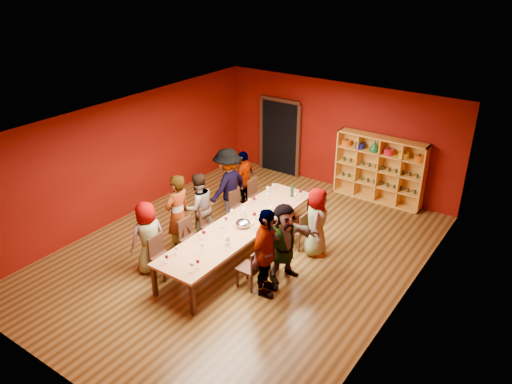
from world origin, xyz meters
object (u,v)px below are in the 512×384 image
tasting_table (241,227)px  person_left_1 (178,215)px  person_left_0 (148,237)px  chair_person_left_1 (189,236)px  chair_person_right_3 (300,228)px  person_left_3 (228,186)px  person_right_2 (284,242)px  chair_person_left_0 (160,254)px  chair_person_left_2 (209,223)px  person_left_2 (198,207)px  person_right_3 (316,222)px  chair_person_left_3 (238,205)px  shelving_unit (380,166)px  person_right_1 (266,253)px  chair_person_right_1 (253,266)px  chair_person_left_4 (256,194)px  chair_person_right_2 (271,252)px  person_left_4 (244,180)px  wine_bottle (292,192)px  spittoon_bowl (243,223)px

tasting_table → person_left_1: person_left_1 is taller
person_left_0 → chair_person_left_1: size_ratio=1.77×
person_left_1 → chair_person_right_3: bearing=130.0°
tasting_table → person_left_3: bearing=137.7°
person_left_3 → person_right_2: person_left_3 is taller
chair_person_left_0 → chair_person_right_3: size_ratio=1.00×
person_left_0 → person_left_1: (0.03, 0.88, 0.15)m
chair_person_left_2 → person_left_2: person_left_2 is taller
tasting_table → person_right_3: (1.31, 0.98, 0.09)m
chair_person_left_3 → person_right_3: bearing=-3.1°
shelving_unit → person_right_1: bearing=-92.0°
person_left_0 → chair_person_right_1: person_left_0 is taller
person_left_2 → chair_person_right_1: (2.13, -0.86, -0.33)m
chair_person_left_2 → chair_person_left_4: bearing=90.0°
person_right_1 → chair_person_left_3: bearing=35.5°
person_left_1 → chair_person_right_1: person_left_1 is taller
person_left_1 → person_right_1: (2.41, -0.16, -0.01)m
shelving_unit → person_left_1: person_left_1 is taller
person_left_0 → chair_person_right_2: (2.14, 1.37, -0.29)m
person_left_2 → person_left_4: 1.87m
person_left_3 → wine_bottle: person_left_3 is taller
chair_person_right_1 → chair_person_left_1: bearing=174.9°
chair_person_left_4 → chair_person_left_2: bearing=-90.0°
person_left_1 → chair_person_right_2: person_left_1 is taller
chair_person_left_1 → chair_person_left_4: bearing=90.0°
person_right_3 → chair_person_left_2: bearing=89.4°
tasting_table → chair_person_right_3: chair_person_right_3 is taller
person_left_0 → person_left_1: 0.90m
tasting_table → chair_person_right_2: bearing=-12.8°
tasting_table → wine_bottle: bearing=84.3°
person_left_1 → chair_person_right_2: bearing=104.5°
person_left_0 → wine_bottle: (1.41, 3.40, 0.09)m
chair_person_left_3 → spittoon_bowl: 1.55m
person_left_0 → chair_person_left_2: 1.64m
chair_person_right_1 → person_left_2: bearing=158.0°
person_left_2 → person_right_1: 2.59m
chair_person_left_1 → shelving_unit: bearing=65.3°
chair_person_left_0 → chair_person_right_3: bearing=54.5°
chair_person_left_4 → person_left_4: (-0.38, 0.00, 0.29)m
chair_person_left_0 → spittoon_bowl: spittoon_bowl is taller
shelving_unit → spittoon_bowl: 4.55m
chair_person_left_3 → chair_person_right_1: bearing=-47.1°
person_right_1 → chair_person_left_2: bearing=56.1°
person_left_0 → chair_person_right_1: 2.27m
chair_person_left_0 → person_right_1: 2.28m
chair_person_left_0 → shelving_unit: bearing=68.6°
chair_person_right_1 → spittoon_bowl: bearing=135.4°
person_left_2 → chair_person_left_3: (0.31, 1.09, -0.33)m
person_left_0 → chair_person_left_3: size_ratio=1.77×
person_left_0 → spittoon_bowl: (1.31, 1.53, 0.04)m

